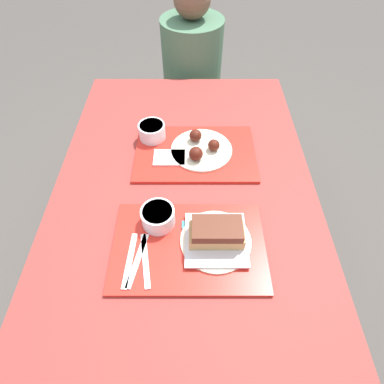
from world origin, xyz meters
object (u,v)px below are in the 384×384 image
object	(u,v)px
tray_far	(195,153)
bowl_coleslaw_far	(151,131)
brisket_sandwich_plate	(216,236)
person_seated_across	(191,63)
wings_plate_far	(201,148)
tray_near	(188,246)
bowl_coleslaw_near	(158,216)

from	to	relation	value
tray_far	bowl_coleslaw_far	distance (m)	0.19
brisket_sandwich_plate	person_seated_across	bearing A→B (deg)	93.53
tray_far	wings_plate_far	xyz separation A→B (m)	(0.02, 0.00, 0.02)
tray_near	brisket_sandwich_plate	bearing A→B (deg)	8.83
tray_far	wings_plate_far	world-z (taller)	wings_plate_far
tray_near	brisket_sandwich_plate	distance (m)	0.09
tray_far	brisket_sandwich_plate	size ratio (longest dim) A/B	2.14
bowl_coleslaw_near	brisket_sandwich_plate	xyz separation A→B (m)	(0.17, -0.07, -0.00)
tray_near	bowl_coleslaw_far	xyz separation A→B (m)	(-0.14, 0.48, 0.04)
bowl_coleslaw_near	bowl_coleslaw_far	bearing A→B (deg)	97.42
tray_far	brisket_sandwich_plate	world-z (taller)	brisket_sandwich_plate
bowl_coleslaw_far	person_seated_across	xyz separation A→B (m)	(0.15, 0.66, -0.08)
tray_far	bowl_coleslaw_near	xyz separation A→B (m)	(-0.11, -0.31, 0.04)
bowl_coleslaw_near	person_seated_across	xyz separation A→B (m)	(0.10, 1.06, -0.08)
tray_near	tray_far	xyz separation A→B (m)	(0.02, 0.39, 0.00)
bowl_coleslaw_near	tray_near	bearing A→B (deg)	-40.58
person_seated_across	tray_near	bearing A→B (deg)	-90.51
tray_near	wings_plate_far	xyz separation A→B (m)	(0.04, 0.40, 0.02)
tray_near	person_seated_across	distance (m)	1.14
tray_far	bowl_coleslaw_near	bearing A→B (deg)	-110.04
bowl_coleslaw_near	wings_plate_far	distance (m)	0.35
bowl_coleslaw_near	wings_plate_far	world-z (taller)	bowl_coleslaw_near
tray_near	bowl_coleslaw_far	bearing A→B (deg)	106.86
brisket_sandwich_plate	person_seated_across	world-z (taller)	person_seated_across
tray_far	tray_near	bearing A→B (deg)	-93.21
brisket_sandwich_plate	tray_near	bearing A→B (deg)	-171.17
tray_near	bowl_coleslaw_far	size ratio (longest dim) A/B	4.40
bowl_coleslaw_far	person_seated_across	distance (m)	0.68
brisket_sandwich_plate	bowl_coleslaw_far	xyz separation A→B (m)	(-0.22, 0.46, 0.00)
tray_far	bowl_coleslaw_near	size ratio (longest dim) A/B	4.40
tray_far	person_seated_across	bearing A→B (deg)	90.93
tray_far	brisket_sandwich_plate	bearing A→B (deg)	-81.45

